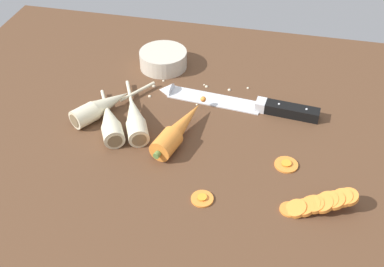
{
  "coord_description": "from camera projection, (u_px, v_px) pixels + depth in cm",
  "views": [
    {
      "loc": [
        15.38,
        -70.03,
        60.57
      ],
      "look_at": [
        0.0,
        -2.0,
        1.5
      ],
      "focal_mm": 44.65,
      "sensor_mm": 36.0,
      "label": 1
    }
  ],
  "objects": [
    {
      "name": "ground_plane",
      "position": [
        194.0,
        141.0,
        0.95
      ],
      "size": [
        120.0,
        90.0,
        4.0
      ],
      "primitive_type": "cube",
      "color": "brown"
    },
    {
      "name": "prep_bowl",
      "position": [
        163.0,
        59.0,
        1.11
      ],
      "size": [
        11.0,
        11.0,
        4.0
      ],
      "color": "beige",
      "rests_on": "ground_plane"
    },
    {
      "name": "parsnip_mid_right",
      "position": [
        135.0,
        118.0,
        0.94
      ],
      "size": [
        11.03,
        20.13,
        4.0
      ],
      "color": "beige",
      "rests_on": "ground_plane"
    },
    {
      "name": "parsnip_mid_left",
      "position": [
        102.0,
        106.0,
        0.97
      ],
      "size": [
        13.14,
        18.63,
        4.0
      ],
      "color": "beige",
      "rests_on": "ground_plane"
    },
    {
      "name": "whole_carrot",
      "position": [
        178.0,
        130.0,
        0.91
      ],
      "size": [
        8.02,
        19.72,
        4.2
      ],
      "color": "orange",
      "rests_on": "ground_plane"
    },
    {
      "name": "parsnip_front",
      "position": [
        110.0,
        122.0,
        0.93
      ],
      "size": [
        10.77,
        16.98,
        4.0
      ],
      "color": "beige",
      "rests_on": "ground_plane"
    },
    {
      "name": "mince_crumbs",
      "position": [
        190.0,
        88.0,
        1.05
      ],
      "size": [
        21.19,
        8.97,
        0.72
      ],
      "color": "beige",
      "rests_on": "ground_plane"
    },
    {
      "name": "carrot_slice_stack",
      "position": [
        319.0,
        203.0,
        0.78
      ],
      "size": [
        12.38,
        6.14,
        4.1
      ],
      "color": "orange",
      "rests_on": "ground_plane"
    },
    {
      "name": "carrot_slice_stray_near",
      "position": [
        202.0,
        198.0,
        0.8
      ],
      "size": [
        3.83,
        3.83,
        0.7
      ],
      "color": "orange",
      "rests_on": "ground_plane"
    },
    {
      "name": "chefs_knife",
      "position": [
        234.0,
        102.0,
        1.01
      ],
      "size": [
        34.86,
        6.72,
        4.18
      ],
      "color": "silver",
      "rests_on": "ground_plane"
    },
    {
      "name": "carrot_slice_stray_mid",
      "position": [
        286.0,
        164.0,
        0.87
      ],
      "size": [
        4.29,
        4.29,
        0.7
      ],
      "color": "orange",
      "rests_on": "ground_plane"
    }
  ]
}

